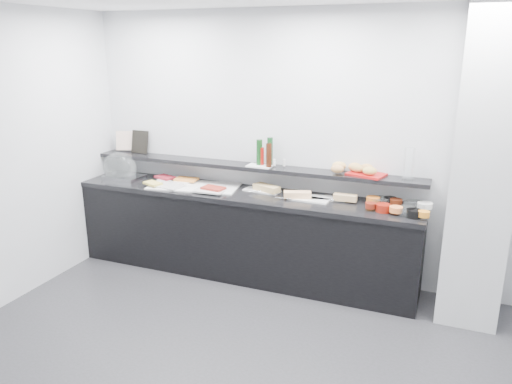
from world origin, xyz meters
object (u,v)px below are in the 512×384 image
at_px(cloche_base, 124,177).
at_px(bread_tray, 366,174).
at_px(sandwich_plate_mid, 309,199).
at_px(framed_print, 140,142).
at_px(condiment_tray, 260,166).
at_px(carafe, 409,164).

relative_size(cloche_base, bread_tray, 1.22).
distance_m(cloche_base, sandwich_plate_mid, 2.15).
distance_m(framed_print, condiment_tray, 1.52).
bearing_deg(cloche_base, carafe, 6.75).
xyz_separation_m(condiment_tray, carafe, (1.46, 0.02, 0.14)).
bearing_deg(framed_print, condiment_tray, -2.67).
distance_m(cloche_base, condiment_tray, 1.60).
bearing_deg(carafe, cloche_base, -176.69).
distance_m(sandwich_plate_mid, bread_tray, 0.60).
bearing_deg(sandwich_plate_mid, bread_tray, 24.23).
distance_m(condiment_tray, carafe, 1.47).
height_order(cloche_base, sandwich_plate_mid, cloche_base).
relative_size(cloche_base, carafe, 1.39).
relative_size(framed_print, condiment_tray, 1.02).
xyz_separation_m(sandwich_plate_mid, framed_print, (-2.09, 0.25, 0.37)).
bearing_deg(sandwich_plate_mid, cloche_base, -176.95).
height_order(bread_tray, carafe, carafe).
relative_size(condiment_tray, bread_tray, 0.75).
bearing_deg(cloche_base, sandwich_plate_mid, 3.65).
bearing_deg(bread_tray, condiment_tray, -162.68).
distance_m(sandwich_plate_mid, condiment_tray, 0.64).
bearing_deg(condiment_tray, carafe, 3.09).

